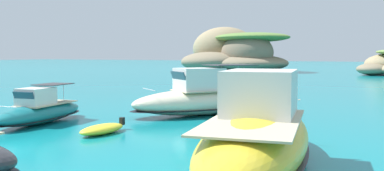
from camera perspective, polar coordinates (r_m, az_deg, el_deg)
name	(u,v)px	position (r m, az deg, el deg)	size (l,w,h in m)	color
islet_large	(235,53)	(87.78, 5.78, 4.37)	(24.35, 23.28, 9.51)	#9E8966
motorboat_yellow	(258,136)	(13.77, 8.92, -6.72)	(4.80, 11.03, 3.14)	yellow
motorboat_teal	(40,111)	(23.67, -19.87, -3.29)	(2.72, 6.62, 2.02)	#19727A
motorboat_cream	(205,99)	(25.45, 1.83, -1.82)	(8.15, 9.34, 3.00)	beige
dinghy_tender	(102,129)	(19.86, -12.06, -5.78)	(1.32, 2.84, 0.58)	yellow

